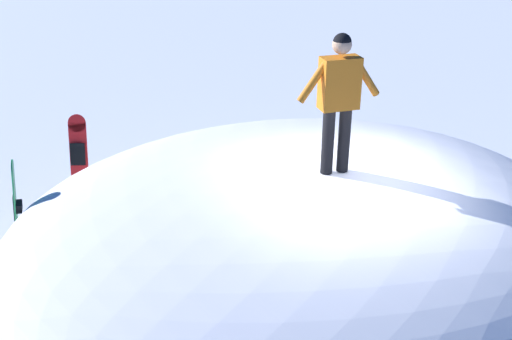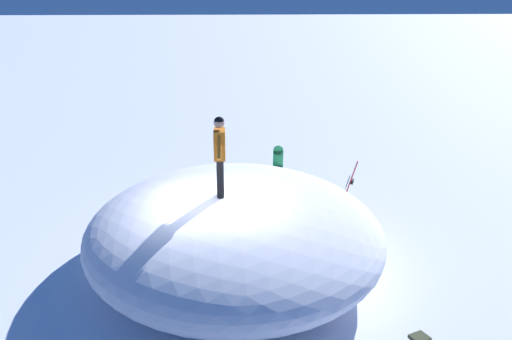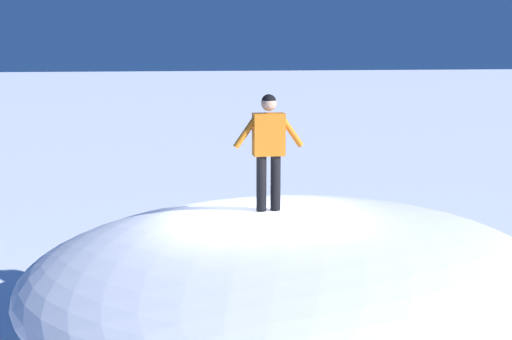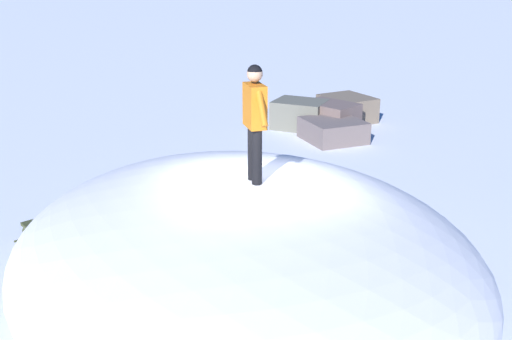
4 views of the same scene
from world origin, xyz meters
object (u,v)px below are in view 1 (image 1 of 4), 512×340
Objects in this scene: snowboarder_standing at (339,93)px; snowboard_secondary_upright at (17,220)px; snowboard_primary_upright at (79,163)px; backpack_near at (397,156)px.

snowboarder_standing is 0.94× the size of snowboard_secondary_upright.
snowboard_primary_upright reaches higher than backpack_near.
snowboard_secondary_upright is at bearing -75.44° from backpack_near.
backpack_near is at bearing 89.36° from snowboard_primary_upright.
snowboarder_standing is at bearing 41.13° from snowboard_primary_upright.
snowboard_primary_upright is (-3.27, -2.85, -1.89)m from snowboarder_standing.
snowboarder_standing reaches higher than snowboard_primary_upright.
snowboarder_standing is 1.04× the size of snowboard_primary_upright.
backpack_near is (0.06, 5.71, -0.63)m from snowboard_primary_upright.
snowboard_secondary_upright is (-1.51, -3.69, -1.80)m from snowboarder_standing.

